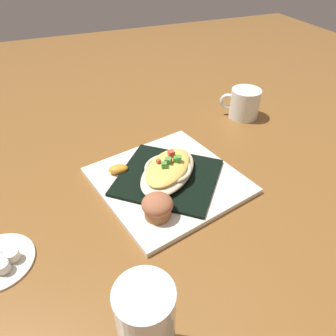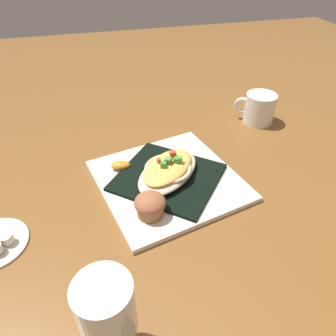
% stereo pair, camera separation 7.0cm
% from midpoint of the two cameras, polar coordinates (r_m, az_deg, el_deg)
% --- Properties ---
extents(ground_plane, '(2.60, 2.60, 0.00)m').
position_cam_midpoint_polar(ground_plane, '(0.73, 2.76, -2.71)').
color(ground_plane, brown).
extents(square_plate, '(0.36, 0.36, 0.01)m').
position_cam_midpoint_polar(square_plate, '(0.72, 2.77, -2.35)').
color(square_plate, white).
rests_on(square_plate, ground_plane).
extents(folded_napkin, '(0.29, 0.29, 0.01)m').
position_cam_midpoint_polar(folded_napkin, '(0.72, 2.80, -1.76)').
color(folded_napkin, black).
rests_on(folded_napkin, square_plate).
extents(gratin_dish, '(0.20, 0.20, 0.05)m').
position_cam_midpoint_polar(gratin_dish, '(0.70, 2.86, -0.39)').
color(gratin_dish, beige).
rests_on(gratin_dish, folded_napkin).
extents(muffin, '(0.06, 0.06, 0.05)m').
position_cam_midpoint_polar(muffin, '(0.62, 0.00, -6.84)').
color(muffin, '#9D663A').
rests_on(muffin, square_plate).
extents(orange_garnish, '(0.06, 0.06, 0.02)m').
position_cam_midpoint_polar(orange_garnish, '(0.75, -5.65, 0.24)').
color(orange_garnish, '#4C2A62').
rests_on(orange_garnish, square_plate).
extents(coffee_mug, '(0.11, 0.09, 0.09)m').
position_cam_midpoint_polar(coffee_mug, '(0.99, 18.08, 9.90)').
color(coffee_mug, white).
rests_on(coffee_mug, ground_plane).
extents(stemmed_glass, '(0.07, 0.07, 0.16)m').
position_cam_midpoint_polar(stemmed_glass, '(0.41, -5.80, -24.69)').
color(stemmed_glass, white).
rests_on(stemmed_glass, ground_plane).
extents(creamer_cup_2, '(0.02, 0.02, 0.02)m').
position_cam_midpoint_polar(creamer_cup_2, '(0.65, -24.40, -11.65)').
color(creamer_cup_2, white).
rests_on(creamer_cup_2, creamer_saucer).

